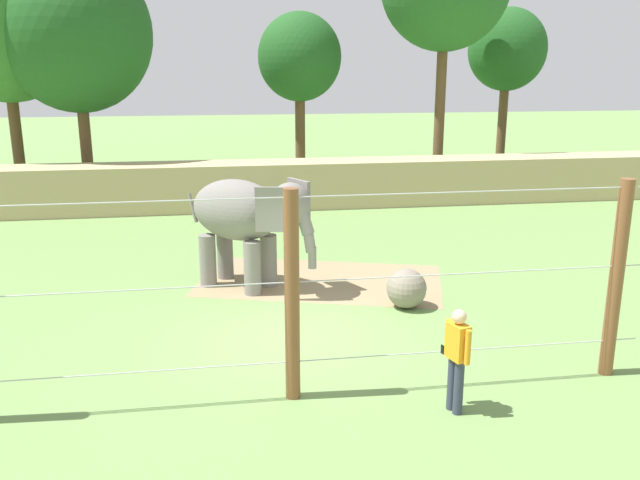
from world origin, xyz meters
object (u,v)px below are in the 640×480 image
object	(u,v)px
enrichment_ball	(407,288)
water_tub	(252,216)
elephant	(246,216)
zookeeper	(457,356)

from	to	relation	value
enrichment_ball	water_tub	xyz separation A→B (m)	(-2.90, 8.87, -0.26)
enrichment_ball	water_tub	distance (m)	9.34
water_tub	elephant	bearing A→B (deg)	-93.84
water_tub	zookeeper	bearing A→B (deg)	-79.90
elephant	enrichment_ball	size ratio (longest dim) A/B	3.58
elephant	water_tub	world-z (taller)	elephant
elephant	zookeeper	world-z (taller)	elephant
elephant	enrichment_ball	world-z (taller)	elephant
enrichment_ball	water_tub	world-z (taller)	enrichment_ball
elephant	water_tub	bearing A→B (deg)	86.16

